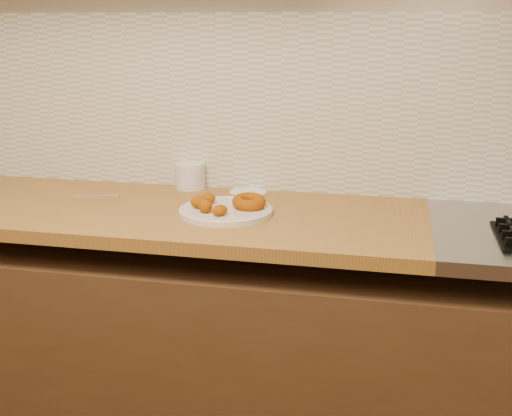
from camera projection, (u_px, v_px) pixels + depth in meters
The scene contains 11 objects.
wall_back at pixel (283, 59), 2.14m from camera, with size 4.00×0.02×2.70m, color tan.
base_cabinet at pixel (263, 363), 2.12m from camera, with size 3.60×0.60×0.77m, color #47301B.
butcher_block at pixel (70, 208), 2.11m from camera, with size 2.30×0.62×0.04m, color olive.
backsplash at pixel (281, 104), 2.17m from camera, with size 3.60×0.02×0.60m, color beige.
donut_plate at pixel (226, 211), 1.97m from camera, with size 0.29×0.29×0.02m, color beige.
ring_donut at pixel (249, 202), 1.98m from camera, with size 0.11×0.11×0.04m, color #994501.
fried_dough_chunks at pixel (207, 204), 1.96m from camera, with size 0.15×0.18×0.04m.
plastic_tub at pixel (190, 176), 2.27m from camera, with size 0.11×0.11×0.09m, color silver.
tub_lid at pixel (248, 193), 2.21m from camera, with size 0.13×0.13×0.01m, color silver.
brass_jar_lid at pixel (229, 199), 2.11m from camera, with size 0.07×0.07×0.01m, color #B47528.
wooden_utensil at pixel (96, 197), 2.14m from camera, with size 0.15×0.02×0.01m, color #987249.
Camera 1 is at (0.38, -0.16, 1.46)m, focal length 45.00 mm.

